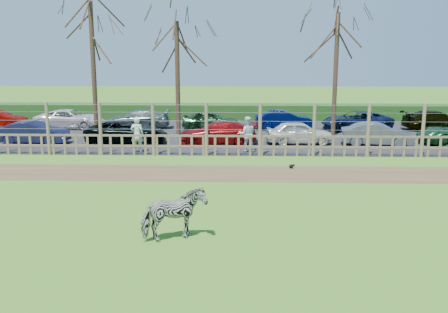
{
  "coord_description": "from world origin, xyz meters",
  "views": [
    {
      "loc": [
        1.57,
        -15.01,
        4.71
      ],
      "look_at": [
        1.0,
        2.5,
        1.1
      ],
      "focal_mm": 40.0,
      "sensor_mm": 36.0,
      "label": 1
    }
  ],
  "objects_px": {
    "tree_left": "(92,37)",
    "tree_mid": "(177,51)",
    "car_8": "(70,119)",
    "car_3": "(217,133)",
    "tree_right": "(337,44)",
    "car_9": "(137,119)",
    "zebra": "(174,215)",
    "car_4": "(299,133)",
    "car_5": "(377,134)",
    "car_1": "(34,133)",
    "car_2": "(127,132)",
    "crow": "(291,166)",
    "car_13": "(436,120)",
    "visitor_a": "(137,135)",
    "visitor_b": "(247,134)",
    "car_11": "(284,120)",
    "car_12": "(357,121)"
  },
  "relations": [
    {
      "from": "tree_right",
      "to": "zebra",
      "type": "bearing_deg",
      "value": -112.81
    },
    {
      "from": "car_8",
      "to": "car_3",
      "type": "bearing_deg",
      "value": -117.75
    },
    {
      "from": "car_1",
      "to": "car_2",
      "type": "xyz_separation_m",
      "value": [
        4.87,
        0.32,
        0.0
      ]
    },
    {
      "from": "car_3",
      "to": "car_5",
      "type": "distance_m",
      "value": 8.29
    },
    {
      "from": "car_1",
      "to": "car_13",
      "type": "height_order",
      "value": "same"
    },
    {
      "from": "crow",
      "to": "visitor_b",
      "type": "bearing_deg",
      "value": 118.24
    },
    {
      "from": "car_1",
      "to": "car_8",
      "type": "bearing_deg",
      "value": -0.23
    },
    {
      "from": "car_1",
      "to": "car_11",
      "type": "relative_size",
      "value": 1.0
    },
    {
      "from": "tree_left",
      "to": "car_12",
      "type": "height_order",
      "value": "tree_left"
    },
    {
      "from": "crow",
      "to": "car_1",
      "type": "distance_m",
      "value": 14.08
    },
    {
      "from": "visitor_b",
      "to": "car_3",
      "type": "distance_m",
      "value": 2.6
    },
    {
      "from": "car_13",
      "to": "car_1",
      "type": "bearing_deg",
      "value": 99.31
    },
    {
      "from": "crow",
      "to": "tree_left",
      "type": "bearing_deg",
      "value": 145.4
    },
    {
      "from": "zebra",
      "to": "visitor_a",
      "type": "height_order",
      "value": "visitor_a"
    },
    {
      "from": "zebra",
      "to": "car_9",
      "type": "distance_m",
      "value": 19.85
    },
    {
      "from": "car_8",
      "to": "car_9",
      "type": "height_order",
      "value": "same"
    },
    {
      "from": "tree_mid",
      "to": "visitor_b",
      "type": "bearing_deg",
      "value": -50.01
    },
    {
      "from": "visitor_b",
      "to": "car_1",
      "type": "bearing_deg",
      "value": -13.8
    },
    {
      "from": "car_1",
      "to": "visitor_b",
      "type": "bearing_deg",
      "value": -99.4
    },
    {
      "from": "crow",
      "to": "car_4",
      "type": "relative_size",
      "value": 0.07
    },
    {
      "from": "car_12",
      "to": "car_4",
      "type": "bearing_deg",
      "value": -47.53
    },
    {
      "from": "car_2",
      "to": "car_5",
      "type": "relative_size",
      "value": 1.19
    },
    {
      "from": "car_1",
      "to": "car_11",
      "type": "xyz_separation_m",
      "value": [
        13.65,
        5.67,
        0.0
      ]
    },
    {
      "from": "tree_left",
      "to": "car_8",
      "type": "bearing_deg",
      "value": 126.13
    },
    {
      "from": "visitor_b",
      "to": "crow",
      "type": "xyz_separation_m",
      "value": [
        1.83,
        -3.41,
        -0.81
      ]
    },
    {
      "from": "tree_mid",
      "to": "car_5",
      "type": "bearing_deg",
      "value": -14.75
    },
    {
      "from": "visitor_a",
      "to": "visitor_b",
      "type": "xyz_separation_m",
      "value": [
        5.29,
        0.29,
        0.0
      ]
    },
    {
      "from": "visitor_b",
      "to": "visitor_a",
      "type": "bearing_deg",
      "value": -1.55
    },
    {
      "from": "car_5",
      "to": "car_13",
      "type": "height_order",
      "value": "same"
    },
    {
      "from": "tree_right",
      "to": "zebra",
      "type": "relative_size",
      "value": 4.5
    },
    {
      "from": "tree_left",
      "to": "car_2",
      "type": "height_order",
      "value": "tree_left"
    },
    {
      "from": "crow",
      "to": "car_13",
      "type": "relative_size",
      "value": 0.06
    },
    {
      "from": "car_11",
      "to": "car_1",
      "type": "bearing_deg",
      "value": 109.28
    },
    {
      "from": "tree_left",
      "to": "tree_right",
      "type": "bearing_deg",
      "value": 6.34
    },
    {
      "from": "crow",
      "to": "car_8",
      "type": "bearing_deg",
      "value": 140.06
    },
    {
      "from": "car_1",
      "to": "car_2",
      "type": "relative_size",
      "value": 0.84
    },
    {
      "from": "crow",
      "to": "car_9",
      "type": "xyz_separation_m",
      "value": [
        -8.73,
        10.89,
        0.54
      ]
    },
    {
      "from": "visitor_a",
      "to": "car_8",
      "type": "xyz_separation_m",
      "value": [
        -5.95,
        7.83,
        -0.26
      ]
    },
    {
      "from": "visitor_b",
      "to": "car_2",
      "type": "bearing_deg",
      "value": -23.15
    },
    {
      "from": "tree_right",
      "to": "car_9",
      "type": "bearing_deg",
      "value": 169.0
    },
    {
      "from": "car_1",
      "to": "car_8",
      "type": "distance_m",
      "value": 5.73
    },
    {
      "from": "tree_left",
      "to": "tree_mid",
      "type": "relative_size",
      "value": 1.15
    },
    {
      "from": "visitor_a",
      "to": "car_8",
      "type": "height_order",
      "value": "visitor_a"
    },
    {
      "from": "car_4",
      "to": "car_5",
      "type": "height_order",
      "value": "same"
    },
    {
      "from": "visitor_a",
      "to": "car_8",
      "type": "bearing_deg",
      "value": -51.41
    },
    {
      "from": "tree_left",
      "to": "zebra",
      "type": "distance_m",
      "value": 17.39
    },
    {
      "from": "car_12",
      "to": "tree_right",
      "type": "bearing_deg",
      "value": -48.96
    },
    {
      "from": "tree_mid",
      "to": "car_11",
      "type": "relative_size",
      "value": 1.87
    },
    {
      "from": "car_1",
      "to": "car_12",
      "type": "xyz_separation_m",
      "value": [
        18.15,
        5.41,
        0.0
      ]
    },
    {
      "from": "crow",
      "to": "zebra",
      "type": "bearing_deg",
      "value": -114.74
    }
  ]
}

